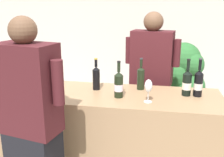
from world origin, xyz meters
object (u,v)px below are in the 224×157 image
object	(u,v)px
wine_bottle_4	(187,83)
potted_shrub	(181,77)
wine_bottle_5	(198,83)
wine_glass	(148,87)
person_guest	(33,139)
wine_bottle_3	(119,85)
wine_bottle_0	(141,77)
wine_bottle_1	(96,77)
wine_bottle_2	(43,79)
person_server	(151,91)

from	to	relation	value
wine_bottle_4	potted_shrub	distance (m)	1.16
wine_bottle_4	wine_bottle_5	xyz separation A→B (m)	(0.10, -0.00, 0.00)
wine_glass	person_guest	distance (m)	1.01
wine_bottle_3	wine_bottle_5	size ratio (longest dim) A/B	0.95
wine_bottle_3	person_guest	distance (m)	0.85
wine_bottle_0	wine_bottle_3	world-z (taller)	wine_bottle_3
wine_bottle_1	wine_bottle_0	bearing A→B (deg)	10.83
wine_bottle_5	wine_bottle_2	bearing A→B (deg)	-176.48
wine_bottle_1	wine_glass	world-z (taller)	wine_bottle_1
wine_glass	person_server	xyz separation A→B (m)	(0.00, 0.78, -0.30)
wine_bottle_2	wine_bottle_5	size ratio (longest dim) A/B	0.87
wine_bottle_4	person_server	distance (m)	0.70
wine_bottle_4	wine_bottle_2	bearing A→B (deg)	-176.06
wine_bottle_3	person_guest	bearing A→B (deg)	-133.33
wine_glass	wine_bottle_5	bearing A→B (deg)	27.64
wine_bottle_0	wine_bottle_5	distance (m)	0.54
wine_bottle_1	wine_bottle_2	distance (m)	0.51
potted_shrub	wine_bottle_3	bearing A→B (deg)	-117.11
wine_bottle_5	wine_glass	size ratio (longest dim) A/B	1.75
wine_bottle_2	wine_bottle_4	distance (m)	1.35
person_server	person_guest	bearing A→B (deg)	-122.64
wine_glass	person_guest	world-z (taller)	person_guest
wine_bottle_5	person_guest	size ratio (longest dim) A/B	0.20
wine_bottle_5	wine_bottle_0	bearing A→B (deg)	168.13
wine_bottle_0	wine_glass	world-z (taller)	wine_bottle_0
wine_bottle_2	person_server	distance (m)	1.23
wine_bottle_2	wine_bottle_3	world-z (taller)	wine_bottle_3
wine_bottle_0	wine_bottle_5	bearing A→B (deg)	-11.87
wine_bottle_1	potted_shrub	xyz separation A→B (m)	(0.91, 1.11, -0.25)
wine_bottle_1	wine_bottle_3	distance (m)	0.31
wine_bottle_2	wine_bottle_4	world-z (taller)	wine_bottle_4
person_server	person_guest	world-z (taller)	person_guest
wine_bottle_1	wine_bottle_3	xyz separation A→B (m)	(0.25, -0.18, -0.00)
wine_bottle_0	wine_bottle_1	distance (m)	0.43
wine_bottle_5	person_server	bearing A→B (deg)	128.48
person_guest	potted_shrub	size ratio (longest dim) A/B	1.31
wine_bottle_3	wine_bottle_1	bearing A→B (deg)	144.07
wine_bottle_0	potted_shrub	xyz separation A→B (m)	(0.48, 1.03, -0.25)
wine_bottle_1	wine_bottle_2	bearing A→B (deg)	-166.69
wine_bottle_5	wine_glass	world-z (taller)	wine_bottle_5
wine_glass	potted_shrub	world-z (taller)	potted_shrub
wine_bottle_0	potted_shrub	world-z (taller)	potted_shrub
potted_shrub	wine_bottle_1	bearing A→B (deg)	-129.31
wine_bottle_1	wine_bottle_5	world-z (taller)	wine_bottle_5
wine_bottle_0	wine_bottle_4	bearing A→B (deg)	-14.07
wine_bottle_5	wine_bottle_1	bearing A→B (deg)	178.26
wine_bottle_3	wine_bottle_5	xyz separation A→B (m)	(0.70, 0.15, 0.01)
wine_glass	potted_shrub	bearing A→B (deg)	73.92
wine_bottle_2	potted_shrub	distance (m)	1.88
wine_bottle_2	potted_shrub	xyz separation A→B (m)	(1.41, 1.23, -0.24)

